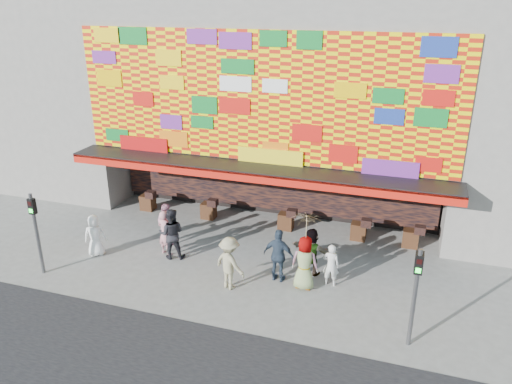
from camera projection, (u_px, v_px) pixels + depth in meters
ground at (223, 280)px, 17.14m from camera, size 90.00×90.00×0.00m
shop_building at (287, 88)px, 22.43m from camera, size 15.20×9.40×10.00m
neighbor_left at (44, 60)px, 25.78m from camera, size 11.00×8.00×12.00m
signal_left at (35, 225)px, 16.93m from camera, size 0.22×0.20×3.00m
signal_right at (416, 287)px, 13.32m from camera, size 0.22×0.20×3.00m
ped_a at (95, 235)px, 18.53m from camera, size 0.94×0.82×1.61m
ped_b at (165, 233)px, 18.57m from camera, size 0.74×0.59×1.77m
ped_c at (171, 234)px, 18.30m from camera, size 1.12×0.99×1.95m
ped_d at (230, 263)px, 16.38m from camera, size 1.36×1.10×1.84m
ped_e at (279, 256)px, 16.80m from camera, size 1.16×0.60×1.90m
ped_f at (311, 252)px, 17.26m from camera, size 1.66×0.81×1.72m
ped_g at (305, 263)px, 16.37m from camera, size 0.93×0.62×1.87m
ped_h at (331, 265)px, 16.60m from camera, size 0.57×0.39×1.51m
ped_i at (166, 223)px, 19.49m from camera, size 0.89×0.74×1.64m
parasol at (306, 229)px, 15.91m from camera, size 1.27×1.28×1.92m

